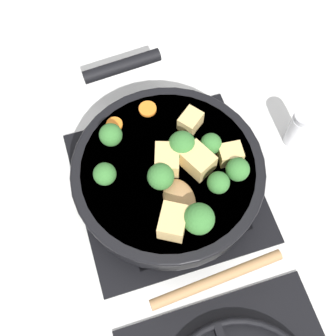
% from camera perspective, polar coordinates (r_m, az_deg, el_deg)
% --- Properties ---
extents(ground_plane, '(2.40, 2.40, 0.00)m').
position_cam_1_polar(ground_plane, '(0.82, -0.00, -2.34)').
color(ground_plane, silver).
extents(front_burner_grate, '(0.31, 0.31, 0.03)m').
position_cam_1_polar(front_burner_grate, '(0.81, -0.00, -2.01)').
color(front_burner_grate, black).
rests_on(front_burner_grate, ground_plane).
extents(skillet_pan, '(0.32, 0.40, 0.05)m').
position_cam_1_polar(skillet_pan, '(0.77, -0.05, -0.60)').
color(skillet_pan, black).
rests_on(skillet_pan, front_burner_grate).
extents(wooden_spoon, '(0.20, 0.18, 0.02)m').
position_cam_1_polar(wooden_spoon, '(0.70, 3.87, -8.68)').
color(wooden_spoon, '#A87A4C').
rests_on(wooden_spoon, skillet_pan).
extents(tofu_cube_center_large, '(0.05, 0.06, 0.04)m').
position_cam_1_polar(tofu_cube_center_large, '(0.74, 0.04, 1.02)').
color(tofu_cube_center_large, '#DBB770').
rests_on(tofu_cube_center_large, skillet_pan).
extents(tofu_cube_near_handle, '(0.05, 0.05, 0.03)m').
position_cam_1_polar(tofu_cube_near_handle, '(0.78, 2.76, 5.74)').
color(tofu_cube_near_handle, '#DBB770').
rests_on(tofu_cube_near_handle, skillet_pan).
extents(tofu_cube_east_chunk, '(0.06, 0.06, 0.04)m').
position_cam_1_polar(tofu_cube_east_chunk, '(0.74, 3.67, 0.87)').
color(tofu_cube_east_chunk, '#DBB770').
rests_on(tofu_cube_east_chunk, skillet_pan).
extents(tofu_cube_west_chunk, '(0.04, 0.03, 0.03)m').
position_cam_1_polar(tofu_cube_west_chunk, '(0.75, 7.60, 1.68)').
color(tofu_cube_west_chunk, '#DBB770').
rests_on(tofu_cube_west_chunk, skillet_pan).
extents(tofu_cube_back_piece, '(0.06, 0.06, 0.04)m').
position_cam_1_polar(tofu_cube_back_piece, '(0.70, 0.59, -6.60)').
color(tofu_cube_back_piece, '#DBB770').
rests_on(tofu_cube_back_piece, skillet_pan).
extents(broccoli_floret_near_spoon, '(0.05, 0.05, 0.05)m').
position_cam_1_polar(broccoli_floret_near_spoon, '(0.69, 3.78, -6.20)').
color(broccoli_floret_near_spoon, '#709956').
rests_on(broccoli_floret_near_spoon, skillet_pan).
extents(broccoli_floret_center_top, '(0.04, 0.04, 0.04)m').
position_cam_1_polar(broccoli_floret_center_top, '(0.76, -6.99, 4.01)').
color(broccoli_floret_center_top, '#709956').
rests_on(broccoli_floret_center_top, skillet_pan).
extents(broccoli_floret_east_rim, '(0.03, 0.03, 0.04)m').
position_cam_1_polar(broccoli_floret_east_rim, '(0.75, 5.26, 2.94)').
color(broccoli_floret_east_rim, '#709956').
rests_on(broccoli_floret_east_rim, skillet_pan).
extents(broccoli_floret_west_rim, '(0.04, 0.04, 0.04)m').
position_cam_1_polar(broccoli_floret_west_rim, '(0.73, -7.72, -0.75)').
color(broccoli_floret_west_rim, '#709956').
rests_on(broccoli_floret_west_rim, skillet_pan).
extents(broccoli_floret_north_edge, '(0.04, 0.04, 0.04)m').
position_cam_1_polar(broccoli_floret_north_edge, '(0.72, 6.17, -1.81)').
color(broccoli_floret_north_edge, '#709956').
rests_on(broccoli_floret_north_edge, skillet_pan).
extents(broccoli_floret_south_cluster, '(0.04, 0.04, 0.04)m').
position_cam_1_polar(broccoli_floret_south_cluster, '(0.73, 8.49, -0.20)').
color(broccoli_floret_south_cluster, '#709956').
rests_on(broccoli_floret_south_cluster, skillet_pan).
extents(broccoli_floret_mid_floret, '(0.04, 0.04, 0.05)m').
position_cam_1_polar(broccoli_floret_mid_floret, '(0.74, 1.71, 2.84)').
color(broccoli_floret_mid_floret, '#709956').
rests_on(broccoli_floret_mid_floret, skillet_pan).
extents(broccoli_floret_small_inner, '(0.04, 0.04, 0.05)m').
position_cam_1_polar(broccoli_floret_small_inner, '(0.72, -0.89, -1.07)').
color(broccoli_floret_small_inner, '#709956').
rests_on(broccoli_floret_small_inner, skillet_pan).
extents(carrot_slice_orange_thin, '(0.03, 0.03, 0.01)m').
position_cam_1_polar(carrot_slice_orange_thin, '(0.80, -2.80, 7.13)').
color(carrot_slice_orange_thin, orange).
rests_on(carrot_slice_orange_thin, skillet_pan).
extents(carrot_slice_near_center, '(0.03, 0.03, 0.01)m').
position_cam_1_polar(carrot_slice_near_center, '(0.79, -6.55, 5.30)').
color(carrot_slice_near_center, orange).
rests_on(carrot_slice_near_center, skillet_pan).
extents(salt_shaker, '(0.04, 0.04, 0.09)m').
position_cam_1_polar(salt_shaker, '(0.86, 15.60, 4.65)').
color(salt_shaker, white).
rests_on(salt_shaker, ground_plane).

